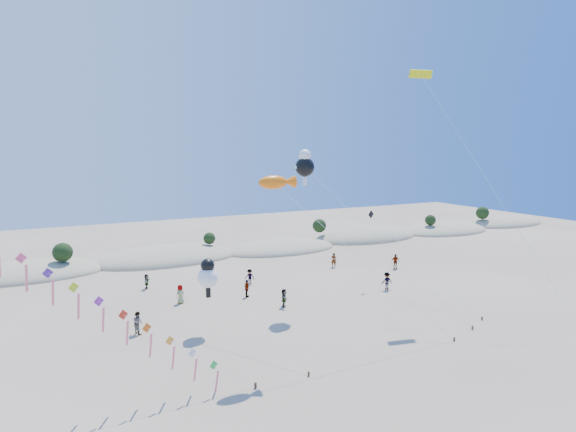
# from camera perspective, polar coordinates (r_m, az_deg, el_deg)

# --- Properties ---
(dune_ridge) EXTENTS (145.30, 11.49, 5.57)m
(dune_ridge) POSITION_cam_1_polar(r_m,az_deg,el_deg) (64.50, -13.39, -4.85)
(dune_ridge) COLOR gray
(dune_ridge) RESTS_ON ground
(fish_kite) EXTENTS (13.95, 4.78, 12.46)m
(fish_kite) POSITION_cam_1_polar(r_m,az_deg,el_deg) (32.38, -1.22, 3.97)
(fish_kite) COLOR #3F2D1E
(fish_kite) RESTS_ON ground
(cartoon_kite_low) EXTENTS (4.09, 11.13, 5.81)m
(cartoon_kite_low) POSITION_cam_1_polar(r_m,az_deg,el_deg) (38.07, -9.48, -6.91)
(cartoon_kite_low) COLOR #3F2D1E
(cartoon_kite_low) RESTS_ON ground
(cartoon_kite_high) EXTENTS (9.51, 13.25, 14.17)m
(cartoon_kite_high) POSITION_cam_1_polar(r_m,az_deg,el_deg) (43.69, 2.03, 6.07)
(cartoon_kite_high) COLOR #3F2D1E
(cartoon_kite_high) RESTS_ON ground
(parafoil_kite) EXTENTS (4.39, 15.89, 21.34)m
(parafoil_kite) POSITION_cam_1_polar(r_m,az_deg,el_deg) (46.90, 15.80, 15.32)
(parafoil_kite) COLOR #3F2D1E
(parafoil_kite) RESTS_ON ground
(dark_kite) EXTENTS (2.23, 13.48, 7.86)m
(dark_kite) POSITION_cam_1_polar(r_m,az_deg,el_deg) (48.34, 13.26, -3.11)
(dark_kite) COLOR #3F2D1E
(dark_kite) RESTS_ON ground
(beachgoers) EXTENTS (31.98, 13.32, 1.79)m
(beachgoers) POSITION_cam_1_polar(r_m,az_deg,el_deg) (48.10, -2.15, -8.15)
(beachgoers) COLOR slate
(beachgoers) RESTS_ON ground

